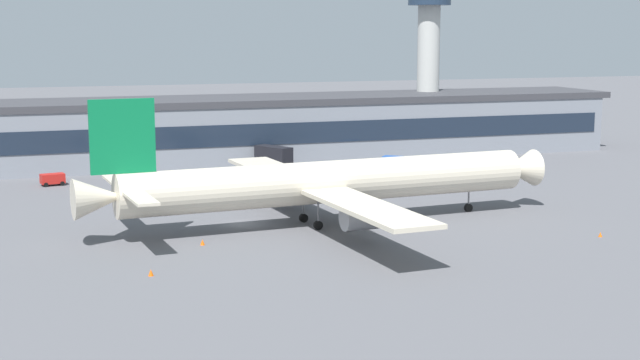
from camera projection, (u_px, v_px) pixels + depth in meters
ground_plane at (243, 224)px, 114.99m from camera, size 600.00×600.00×0.00m
terminal_building at (167, 131)px, 166.23m from camera, size 175.82×19.49×11.79m
airliner at (324, 182)px, 113.71m from camera, size 62.13×53.48×16.48m
control_tower at (429, 42)px, 184.43m from camera, size 8.60×8.60×35.00m
catering_truck at (274, 157)px, 159.02m from camera, size 5.60×7.59×4.15m
crew_van at (397, 163)px, 157.94m from camera, size 5.40×5.03×2.55m
baggage_tug at (53, 179)px, 143.40m from camera, size 3.90×2.64×1.85m
traffic_cone_0 at (600, 234)px, 107.79m from camera, size 0.46×0.46×0.58m
traffic_cone_1 at (203, 242)px, 103.68m from camera, size 0.53×0.53×0.66m
traffic_cone_2 at (151, 273)px, 90.66m from camera, size 0.54×0.54×0.68m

